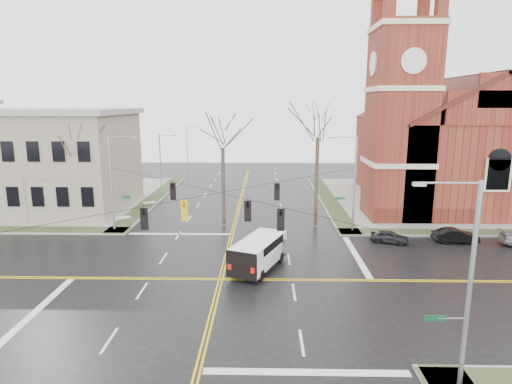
{
  "coord_description": "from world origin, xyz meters",
  "views": [
    {
      "loc": [
        3.06,
        -28.04,
        12.09
      ],
      "look_at": [
        2.35,
        6.0,
        5.02
      ],
      "focal_mm": 30.0,
      "sensor_mm": 36.0,
      "label": 1
    }
  ],
  "objects_px": {
    "signal_pole_se": "(466,281)",
    "tree_ne": "(318,132)",
    "church": "(443,134)",
    "tree_nw_near": "(223,143)",
    "streetlight_north_a": "(162,162)",
    "tree_nw_far": "(79,151)",
    "streetlight_north_b": "(188,147)",
    "cargo_van": "(260,251)",
    "signal_pole_ne": "(353,181)",
    "parked_car_a": "(389,237)",
    "signal_pole_nw": "(113,180)",
    "parked_car_b": "(455,236)"
  },
  "relations": [
    {
      "from": "church",
      "to": "signal_pole_se",
      "type": "bearing_deg",
      "value": -110.33
    },
    {
      "from": "parked_car_a",
      "to": "signal_pole_se",
      "type": "bearing_deg",
      "value": -166.75
    },
    {
      "from": "signal_pole_se",
      "to": "parked_car_a",
      "type": "height_order",
      "value": "signal_pole_se"
    },
    {
      "from": "streetlight_north_b",
      "to": "tree_ne",
      "type": "xyz_separation_m",
      "value": [
        18.79,
        -34.77,
        4.97
      ]
    },
    {
      "from": "parked_car_b",
      "to": "tree_nw_far",
      "type": "xyz_separation_m",
      "value": [
        -35.09,
        4.9,
        6.91
      ]
    },
    {
      "from": "cargo_van",
      "to": "tree_ne",
      "type": "relative_size",
      "value": 0.49
    },
    {
      "from": "parked_car_b",
      "to": "tree_nw_far",
      "type": "relative_size",
      "value": 0.37
    },
    {
      "from": "signal_pole_ne",
      "to": "parked_car_a",
      "type": "bearing_deg",
      "value": -48.89
    },
    {
      "from": "streetlight_north_a",
      "to": "church",
      "type": "bearing_deg",
      "value": -5.19
    },
    {
      "from": "parked_car_b",
      "to": "tree_nw_near",
      "type": "xyz_separation_m",
      "value": [
        -20.99,
        5.12,
        7.71
      ]
    },
    {
      "from": "parked_car_a",
      "to": "tree_ne",
      "type": "height_order",
      "value": "tree_ne"
    },
    {
      "from": "signal_pole_se",
      "to": "parked_car_a",
      "type": "xyz_separation_m",
      "value": [
        2.77,
        19.83,
        -4.4
      ]
    },
    {
      "from": "streetlight_north_a",
      "to": "tree_nw_near",
      "type": "xyz_separation_m",
      "value": [
        9.6,
        -14.42,
        3.87
      ]
    },
    {
      "from": "signal_pole_ne",
      "to": "cargo_van",
      "type": "relative_size",
      "value": 1.41
    },
    {
      "from": "cargo_van",
      "to": "signal_pole_se",
      "type": "bearing_deg",
      "value": -35.53
    },
    {
      "from": "streetlight_north_a",
      "to": "signal_pole_se",
      "type": "bearing_deg",
      "value": -60.91
    },
    {
      "from": "church",
      "to": "signal_pole_ne",
      "type": "relative_size",
      "value": 3.06
    },
    {
      "from": "signal_pole_ne",
      "to": "parked_car_b",
      "type": "height_order",
      "value": "signal_pole_ne"
    },
    {
      "from": "signal_pole_se",
      "to": "streetlight_north_b",
      "type": "xyz_separation_m",
      "value": [
        -21.97,
        59.5,
        -0.48
      ]
    },
    {
      "from": "signal_pole_ne",
      "to": "tree_nw_far",
      "type": "bearing_deg",
      "value": 175.99
    },
    {
      "from": "signal_pole_nw",
      "to": "streetlight_north_a",
      "type": "relative_size",
      "value": 1.12
    },
    {
      "from": "signal_pole_se",
      "to": "tree_nw_near",
      "type": "xyz_separation_m",
      "value": [
        -12.38,
        25.08,
        3.39
      ]
    },
    {
      "from": "cargo_van",
      "to": "tree_nw_near",
      "type": "xyz_separation_m",
      "value": [
        -3.76,
        11.36,
        7.0
      ]
    },
    {
      "from": "streetlight_north_a",
      "to": "cargo_van",
      "type": "distance_m",
      "value": 29.21
    },
    {
      "from": "streetlight_north_a",
      "to": "tree_nw_far",
      "type": "distance_m",
      "value": 15.63
    },
    {
      "from": "signal_pole_nw",
      "to": "tree_nw_far",
      "type": "distance_m",
      "value": 5.0
    },
    {
      "from": "tree_ne",
      "to": "streetlight_north_b",
      "type": "bearing_deg",
      "value": 118.39
    },
    {
      "from": "signal_pole_nw",
      "to": "streetlight_north_a",
      "type": "distance_m",
      "value": 16.52
    },
    {
      "from": "signal_pole_ne",
      "to": "streetlight_north_b",
      "type": "distance_m",
      "value": 42.61
    },
    {
      "from": "signal_pole_ne",
      "to": "signal_pole_nw",
      "type": "height_order",
      "value": "same"
    },
    {
      "from": "signal_pole_ne",
      "to": "parked_car_a",
      "type": "relative_size",
      "value": 2.79
    },
    {
      "from": "signal_pole_se",
      "to": "cargo_van",
      "type": "relative_size",
      "value": 1.41
    },
    {
      "from": "tree_nw_far",
      "to": "streetlight_north_b",
      "type": "bearing_deg",
      "value": 82.59
    },
    {
      "from": "parked_car_a",
      "to": "parked_car_b",
      "type": "height_order",
      "value": "parked_car_b"
    },
    {
      "from": "signal_pole_se",
      "to": "tree_nw_far",
      "type": "bearing_deg",
      "value": 136.81
    },
    {
      "from": "parked_car_a",
      "to": "tree_ne",
      "type": "bearing_deg",
      "value": 71.72
    },
    {
      "from": "parked_car_a",
      "to": "streetlight_north_a",
      "type": "bearing_deg",
      "value": 72.72
    },
    {
      "from": "signal_pole_ne",
      "to": "signal_pole_se",
      "type": "bearing_deg",
      "value": -90.0
    },
    {
      "from": "signal_pole_se",
      "to": "tree_ne",
      "type": "height_order",
      "value": "tree_ne"
    },
    {
      "from": "tree_ne",
      "to": "signal_pole_se",
      "type": "bearing_deg",
      "value": -82.65
    },
    {
      "from": "signal_pole_se",
      "to": "parked_car_a",
      "type": "bearing_deg",
      "value": 82.05
    },
    {
      "from": "signal_pole_ne",
      "to": "streetlight_north_b",
      "type": "height_order",
      "value": "signal_pole_ne"
    },
    {
      "from": "parked_car_a",
      "to": "streetlight_north_b",
      "type": "bearing_deg",
      "value": 53.15
    },
    {
      "from": "streetlight_north_a",
      "to": "signal_pole_nw",
      "type": "bearing_deg",
      "value": -92.32
    },
    {
      "from": "signal_pole_nw",
      "to": "parked_car_b",
      "type": "bearing_deg",
      "value": -5.56
    },
    {
      "from": "cargo_van",
      "to": "parked_car_b",
      "type": "relative_size",
      "value": 1.65
    },
    {
      "from": "streetlight_north_a",
      "to": "signal_pole_ne",
      "type": "bearing_deg",
      "value": -36.9
    },
    {
      "from": "signal_pole_se",
      "to": "tree_nw_near",
      "type": "distance_m",
      "value": 28.17
    },
    {
      "from": "signal_pole_ne",
      "to": "streetlight_north_a",
      "type": "bearing_deg",
      "value": 143.1
    },
    {
      "from": "church",
      "to": "tree_nw_near",
      "type": "height_order",
      "value": "church"
    }
  ]
}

